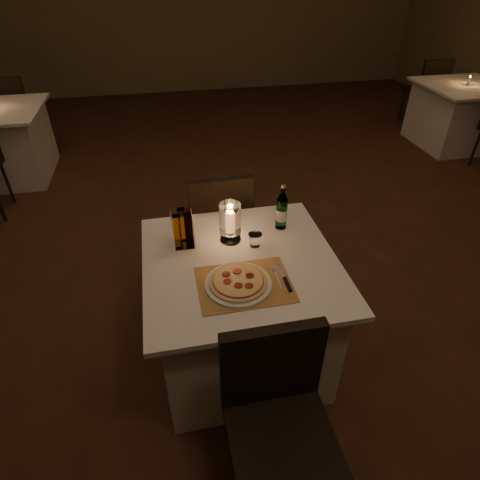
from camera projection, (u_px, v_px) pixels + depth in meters
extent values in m
cube|color=#442416|center=(252.00, 265.00, 3.22)|extent=(8.00, 10.00, 0.02)
cube|color=white|center=(241.00, 313.00, 2.30)|extent=(0.88, 0.88, 0.71)
cube|color=white|center=(241.00, 263.00, 2.08)|extent=(1.00, 1.00, 0.03)
cube|color=black|center=(281.00, 439.00, 1.60)|extent=(0.42, 0.42, 0.05)
cube|color=black|center=(272.00, 365.00, 1.61)|extent=(0.42, 0.05, 0.42)
cylinder|color=black|center=(232.00, 438.00, 1.85)|extent=(0.03, 0.03, 0.44)
cylinder|color=black|center=(303.00, 423.00, 1.90)|extent=(0.03, 0.03, 0.44)
cube|color=black|center=(218.00, 223.00, 2.87)|extent=(0.42, 0.42, 0.05)
cube|color=black|center=(221.00, 208.00, 2.59)|extent=(0.42, 0.05, 0.42)
cylinder|color=black|center=(237.00, 234.00, 3.17)|extent=(0.03, 0.03, 0.44)
cylinder|color=black|center=(194.00, 239.00, 3.12)|extent=(0.03, 0.03, 0.44)
cylinder|color=black|center=(246.00, 260.00, 2.90)|extent=(0.03, 0.03, 0.44)
cylinder|color=black|center=(199.00, 266.00, 2.85)|extent=(0.03, 0.03, 0.44)
cube|color=#B27E3D|center=(244.00, 284.00, 1.92)|extent=(0.45, 0.34, 0.00)
cylinder|color=white|center=(238.00, 284.00, 1.91)|extent=(0.32, 0.32, 0.01)
cylinder|color=#D8B77F|center=(238.00, 282.00, 1.90)|extent=(0.28, 0.28, 0.01)
cylinder|color=maroon|center=(238.00, 281.00, 1.90)|extent=(0.24, 0.24, 0.00)
cylinder|color=#EACC7F|center=(238.00, 280.00, 1.90)|extent=(0.24, 0.24, 0.00)
cylinder|color=maroon|center=(250.00, 276.00, 1.92)|extent=(0.04, 0.04, 0.00)
cylinder|color=maroon|center=(237.00, 271.00, 1.94)|extent=(0.04, 0.04, 0.00)
cylinder|color=maroon|center=(226.00, 274.00, 1.93)|extent=(0.04, 0.04, 0.00)
cylinder|color=maroon|center=(227.00, 282.00, 1.88)|extent=(0.04, 0.04, 0.00)
cylinder|color=maroon|center=(238.00, 286.00, 1.86)|extent=(0.04, 0.04, 0.00)
cylinder|color=maroon|center=(249.00, 286.00, 1.86)|extent=(0.04, 0.04, 0.00)
cube|color=silver|center=(277.00, 279.00, 1.95)|extent=(0.01, 0.14, 0.00)
cube|color=silver|center=(273.00, 268.00, 2.01)|extent=(0.02, 0.05, 0.00)
cube|color=black|center=(287.00, 284.00, 1.91)|extent=(0.02, 0.10, 0.01)
cube|color=silver|center=(281.00, 270.00, 2.00)|extent=(0.01, 0.12, 0.00)
cylinder|color=#5DAD5F|center=(281.00, 214.00, 2.27)|extent=(0.06, 0.06, 0.18)
cylinder|color=#5DAD5F|center=(283.00, 190.00, 2.18)|extent=(0.02, 0.02, 0.03)
cylinder|color=gold|center=(283.00, 186.00, 2.17)|extent=(0.03, 0.03, 0.01)
cylinder|color=silver|center=(281.00, 214.00, 2.27)|extent=(0.07, 0.07, 0.07)
cylinder|color=white|center=(230.00, 239.00, 2.22)|extent=(0.11, 0.11, 0.01)
cylinder|color=white|center=(230.00, 235.00, 2.20)|extent=(0.02, 0.02, 0.05)
cylinder|color=white|center=(230.00, 218.00, 2.14)|extent=(0.12, 0.12, 0.17)
cylinder|color=white|center=(230.00, 221.00, 2.15)|extent=(0.03, 0.03, 0.12)
ellipsoid|color=orange|center=(230.00, 208.00, 2.10)|extent=(0.02, 0.02, 0.03)
cube|color=white|center=(184.00, 244.00, 2.19)|extent=(0.12, 0.12, 0.01)
cylinder|color=white|center=(173.00, 237.00, 2.08)|extent=(0.01, 0.01, 0.18)
cylinder|color=white|center=(194.00, 234.00, 2.10)|extent=(0.01, 0.01, 0.18)
cylinder|color=white|center=(172.00, 225.00, 2.17)|extent=(0.01, 0.01, 0.18)
cylinder|color=white|center=(192.00, 223.00, 2.18)|extent=(0.01, 0.01, 0.18)
cube|color=#BF8C33|center=(177.00, 232.00, 2.10)|extent=(0.04, 0.04, 0.20)
cube|color=#3F1E14|center=(189.00, 231.00, 2.11)|extent=(0.04, 0.04, 0.20)
cube|color=#BF8C33|center=(182.00, 225.00, 2.15)|extent=(0.04, 0.04, 0.20)
cube|color=white|center=(1.00, 146.00, 4.26)|extent=(0.88, 0.88, 0.71)
cylinder|color=black|center=(7.00, 183.00, 3.87)|extent=(0.03, 0.03, 0.44)
cube|color=black|center=(16.00, 112.00, 4.84)|extent=(0.42, 0.42, 0.05)
cube|color=black|center=(6.00, 97.00, 4.56)|extent=(0.42, 0.05, 0.42)
cylinder|color=black|center=(40.00, 125.00, 5.14)|extent=(0.03, 0.03, 0.44)
cylinder|color=black|center=(11.00, 127.00, 5.09)|extent=(0.03, 0.03, 0.44)
cylinder|color=black|center=(34.00, 135.00, 4.87)|extent=(0.03, 0.03, 0.44)
cylinder|color=black|center=(4.00, 137.00, 4.82)|extent=(0.03, 0.03, 0.44)
cube|color=white|center=(457.00, 117.00, 5.00)|extent=(0.88, 0.88, 0.71)
cube|color=white|center=(467.00, 86.00, 4.78)|extent=(1.00, 1.00, 0.03)
cylinder|color=black|center=(475.00, 148.00, 4.55)|extent=(0.03, 0.03, 0.44)
cube|color=black|center=(423.00, 90.00, 5.57)|extent=(0.42, 0.42, 0.05)
cube|color=black|center=(436.00, 76.00, 5.29)|extent=(0.42, 0.05, 0.42)
cylinder|color=black|center=(423.00, 103.00, 5.88)|extent=(0.03, 0.03, 0.44)
cylinder|color=black|center=(402.00, 105.00, 5.82)|extent=(0.03, 0.03, 0.44)
cylinder|color=black|center=(437.00, 111.00, 5.61)|extent=(0.03, 0.03, 0.44)
cylinder|color=black|center=(415.00, 112.00, 5.55)|extent=(0.03, 0.03, 0.44)
cylinder|color=white|center=(469.00, 81.00, 4.75)|extent=(0.03, 0.03, 0.09)
ellipsoid|color=orange|center=(470.00, 76.00, 4.72)|extent=(0.01, 0.01, 0.02)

